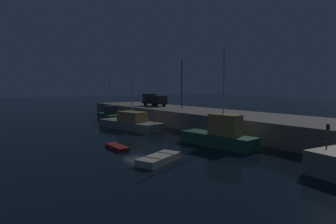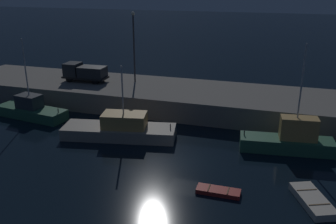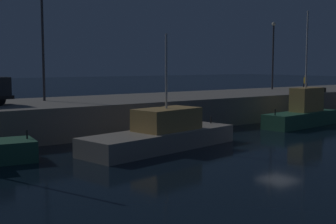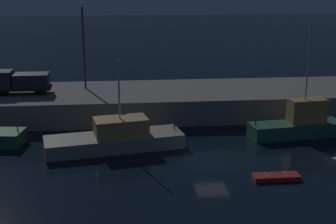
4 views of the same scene
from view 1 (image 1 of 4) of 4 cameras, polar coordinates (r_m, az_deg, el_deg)
ground_plane at (r=33.17m, az=-6.58°, el=-5.40°), size 320.00×320.00×0.00m
pier_quay at (r=41.25m, az=10.19°, el=-1.71°), size 67.22×10.20×2.43m
fishing_trawler_red at (r=29.08m, az=10.39°, el=-4.66°), size 8.52×3.27×9.86m
fishing_boat_blue at (r=52.66m, az=-11.57°, el=-0.65°), size 8.77×3.73×8.92m
fishing_boat_orange at (r=40.94m, az=-7.59°, el=-2.17°), size 11.51×5.23×7.25m
dinghy_orange_near at (r=28.10m, az=-10.27°, el=-6.99°), size 3.21×1.11×0.37m
rowboat_white_mid at (r=22.80m, az=-1.81°, el=-9.45°), size 3.17×4.49×0.58m
lamp_post_west at (r=49.83m, az=2.82°, el=6.72°), size 0.44×0.44×8.74m
utility_truck at (r=53.88m, az=-2.79°, el=2.52°), size 5.78×2.24×2.33m
bollard_west at (r=27.26m, az=29.64°, el=-2.60°), size 0.28×0.28×0.47m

